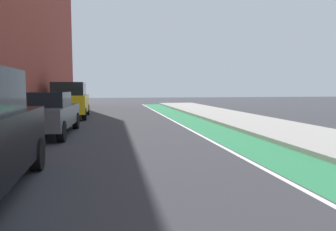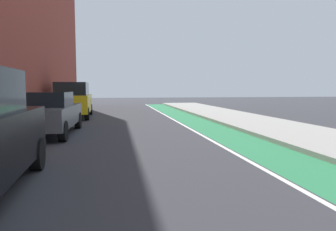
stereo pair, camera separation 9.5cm
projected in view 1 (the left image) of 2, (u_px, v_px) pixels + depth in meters
ground_plane at (136, 143)px, 9.43m from camera, size 88.58×88.58×0.00m
bike_lane_paint at (217, 131)px, 11.97m from camera, size 1.60×40.26×0.00m
lane_divider_stripe at (195, 132)px, 11.81m from camera, size 0.12×40.26×0.00m
sidewalk_right at (278, 128)px, 12.41m from camera, size 3.45×40.26×0.14m
parked_sedan_gray at (46, 113)px, 11.01m from camera, size 1.91×4.39×1.53m
parked_suv_yellow_cab at (70, 100)px, 17.46m from camera, size 2.03×4.63×1.98m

